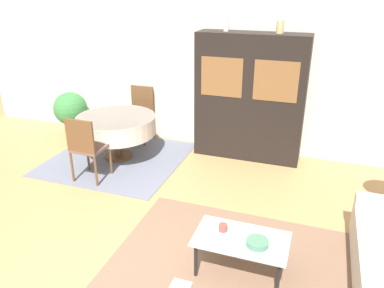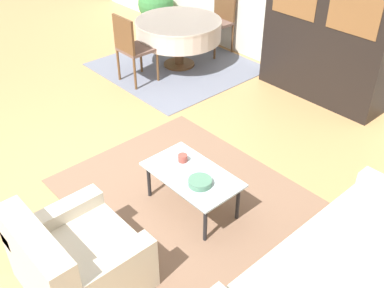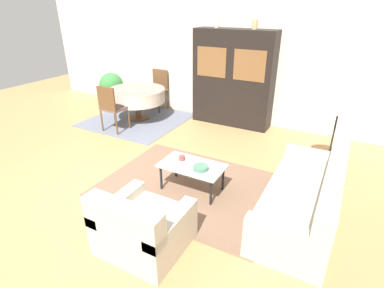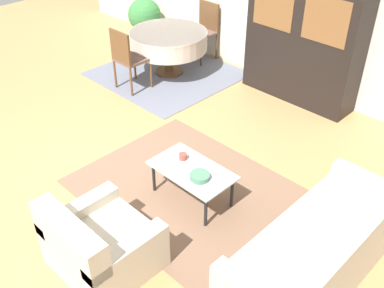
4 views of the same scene
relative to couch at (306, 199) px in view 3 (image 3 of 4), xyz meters
The scene contains 17 objects.
ground_plane 2.68m from the couch, 165.81° to the right, with size 14.00×14.00×0.00m, color tan.
wall_back 4.09m from the couch, 130.99° to the left, with size 10.00×0.06×2.70m.
area_rug 1.64m from the couch, behind, with size 2.59×1.95×0.01m.
dining_rug 4.49m from the couch, 156.05° to the left, with size 2.13×2.09×0.01m.
couch is the anchor object (origin of this frame).
armchair 2.06m from the couch, 136.45° to the right, with size 0.90×0.83×0.76m.
coffee_table 1.57m from the couch, behind, with size 0.93×0.54×0.41m.
display_cabinet 3.48m from the couch, 127.70° to the left, with size 1.74×0.48×2.04m.
dining_table 4.53m from the couch, 155.33° to the left, with size 1.29×1.29×0.72m.
dining_chair_near 4.24m from the couch, 166.04° to the left, with size 0.44×0.44×0.99m.
dining_chair_far 4.95m from the couch, 146.17° to the left, with size 0.44×0.44×0.99m.
floor_lamp 1.71m from the couch, 85.32° to the left, with size 0.52×0.52×1.35m.
cup 1.77m from the couch, behind, with size 0.09×0.09×0.07m.
bowl 1.42m from the couch, behind, with size 0.21×0.21×0.06m.
vase_tall 4.15m from the couch, 133.06° to the left, with size 0.08×0.08×0.30m.
vase_short 3.68m from the couch, 122.22° to the left, with size 0.11×0.11×0.18m.
potted_plant 6.04m from the couch, 155.18° to the left, with size 0.63×0.63×0.83m.
Camera 3 is at (2.81, -2.77, 2.52)m, focal length 28.00 mm.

